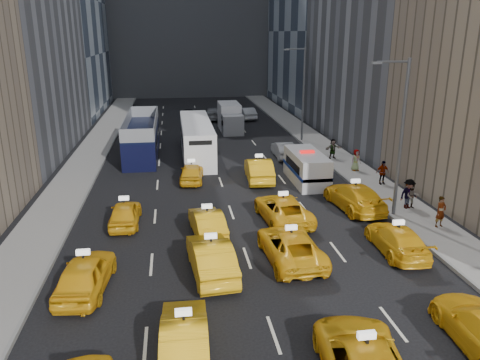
# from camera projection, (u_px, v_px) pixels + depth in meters

# --- Properties ---
(sidewalk_west) EXTENTS (3.00, 90.00, 0.15)m
(sidewalk_west) POSITION_uv_depth(u_px,v_px,m) (82.00, 168.00, 36.89)
(sidewalk_west) COLOR gray
(sidewalk_west) RESTS_ON ground
(sidewalk_east) EXTENTS (3.00, 90.00, 0.15)m
(sidewalk_east) POSITION_uv_depth(u_px,v_px,m) (337.00, 158.00, 39.76)
(sidewalk_east) COLOR gray
(sidewalk_east) RESTS_ON ground
(curb_west) EXTENTS (0.15, 90.00, 0.18)m
(curb_west) POSITION_uv_depth(u_px,v_px,m) (101.00, 167.00, 37.08)
(curb_west) COLOR slate
(curb_west) RESTS_ON ground
(curb_east) EXTENTS (0.15, 90.00, 0.18)m
(curb_east) POSITION_uv_depth(u_px,v_px,m) (321.00, 158.00, 39.56)
(curb_east) COLOR slate
(curb_east) RESTS_ON ground
(streetlight_near) EXTENTS (2.15, 0.22, 9.00)m
(streetlight_near) POSITION_uv_depth(u_px,v_px,m) (400.00, 134.00, 25.86)
(streetlight_near) COLOR #595B60
(streetlight_near) RESTS_ON ground
(streetlight_far) EXTENTS (2.15, 0.22, 9.00)m
(streetlight_far) POSITION_uv_depth(u_px,v_px,m) (302.00, 91.00, 44.73)
(streetlight_far) COLOR #595B60
(streetlight_far) RESTS_ON ground
(taxi_5) EXTENTS (1.65, 4.43, 1.45)m
(taxi_5) POSITION_uv_depth(u_px,v_px,m) (184.00, 337.00, 15.34)
(taxi_5) COLOR #F0AD14
(taxi_5) RESTS_ON ground
(taxi_8) EXTENTS (2.26, 4.67, 1.54)m
(taxi_8) POSITION_uv_depth(u_px,v_px,m) (85.00, 274.00, 19.27)
(taxi_8) COLOR #F0AD14
(taxi_8) RESTS_ON ground
(taxi_9) EXTENTS (2.11, 4.97, 1.60)m
(taxi_9) POSITION_uv_depth(u_px,v_px,m) (211.00, 257.00, 20.64)
(taxi_9) COLOR #F0AD14
(taxi_9) RESTS_ON ground
(taxi_10) EXTENTS (2.60, 5.26, 1.43)m
(taxi_10) POSITION_uv_depth(u_px,v_px,m) (291.00, 246.00, 21.91)
(taxi_10) COLOR #F0AD14
(taxi_10) RESTS_ON ground
(taxi_11) EXTENTS (2.04, 4.69, 1.34)m
(taxi_11) POSITION_uv_depth(u_px,v_px,m) (397.00, 239.00, 22.71)
(taxi_11) COLOR #F0AD14
(taxi_11) RESTS_ON ground
(taxi_12) EXTENTS (1.67, 3.99, 1.35)m
(taxi_12) POSITION_uv_depth(u_px,v_px,m) (125.00, 213.00, 25.97)
(taxi_12) COLOR #F0AD14
(taxi_12) RESTS_ON ground
(taxi_13) EXTENTS (1.91, 4.40, 1.41)m
(taxi_13) POSITION_uv_depth(u_px,v_px,m) (207.00, 223.00, 24.62)
(taxi_13) COLOR #F0AD14
(taxi_13) RESTS_ON ground
(taxi_14) EXTENTS (2.80, 5.34, 1.43)m
(taxi_14) POSITION_uv_depth(u_px,v_px,m) (283.00, 209.00, 26.47)
(taxi_14) COLOR #F0AD14
(taxi_14) RESTS_ON ground
(taxi_15) EXTENTS (2.67, 5.54, 1.56)m
(taxi_15) POSITION_uv_depth(u_px,v_px,m) (354.00, 197.00, 28.30)
(taxi_15) COLOR #F0AD14
(taxi_15) RESTS_ON ground
(taxi_16) EXTENTS (2.00, 4.11, 1.35)m
(taxi_16) POSITION_uv_depth(u_px,v_px,m) (192.00, 173.00, 33.51)
(taxi_16) COLOR #F0AD14
(taxi_16) RESTS_ON ground
(taxi_17) EXTENTS (2.05, 5.07, 1.64)m
(taxi_17) POSITION_uv_depth(u_px,v_px,m) (259.00, 170.00, 33.74)
(taxi_17) COLOR #F0AD14
(taxi_17) RESTS_ON ground
(nypd_van) EXTENTS (2.21, 5.45, 2.32)m
(nypd_van) POSITION_uv_depth(u_px,v_px,m) (306.00, 168.00, 33.31)
(nypd_van) COLOR silver
(nypd_van) RESTS_ON ground
(double_decker) EXTENTS (2.75, 11.50, 3.34)m
(double_decker) POSITION_uv_depth(u_px,v_px,m) (142.00, 136.00, 40.81)
(double_decker) COLOR black
(double_decker) RESTS_ON ground
(city_bus) EXTENTS (2.61, 11.79, 3.04)m
(city_bus) POSITION_uv_depth(u_px,v_px,m) (196.00, 139.00, 40.29)
(city_bus) COLOR silver
(city_bus) RESTS_ON ground
(box_truck) EXTENTS (2.94, 6.55, 2.89)m
(box_truck) POSITION_uv_depth(u_px,v_px,m) (230.00, 118.00, 50.83)
(box_truck) COLOR white
(box_truck) RESTS_ON ground
(misc_car_0) EXTENTS (1.54, 4.18, 1.37)m
(misc_car_0) POSITION_uv_depth(u_px,v_px,m) (283.00, 150.00, 40.00)
(misc_car_0) COLOR #9C9EA3
(misc_car_0) RESTS_ON ground
(misc_car_1) EXTENTS (2.95, 5.47, 1.46)m
(misc_car_1) POSITION_uv_depth(u_px,v_px,m) (139.00, 121.00, 52.98)
(misc_car_1) COLOR black
(misc_car_1) RESTS_ON ground
(misc_car_2) EXTENTS (2.55, 5.16, 1.44)m
(misc_car_2) POSITION_uv_depth(u_px,v_px,m) (213.00, 114.00, 57.53)
(misc_car_2) COLOR slate
(misc_car_2) RESTS_ON ground
(misc_car_3) EXTENTS (1.92, 4.13, 1.37)m
(misc_car_3) POSITION_uv_depth(u_px,v_px,m) (188.00, 114.00, 57.57)
(misc_car_3) COLOR black
(misc_car_3) RESTS_ON ground
(misc_car_4) EXTENTS (1.98, 4.62, 1.48)m
(misc_car_4) POSITION_uv_depth(u_px,v_px,m) (247.00, 113.00, 57.69)
(misc_car_4) COLOR #9C9FA3
(misc_car_4) RESTS_ON ground
(pedestrian_0) EXTENTS (0.72, 0.57, 1.73)m
(pedestrian_0) POSITION_uv_depth(u_px,v_px,m) (441.00, 212.00, 25.27)
(pedestrian_0) COLOR gray
(pedestrian_0) RESTS_ON sidewalk_east
(pedestrian_1) EXTENTS (0.85, 0.63, 1.57)m
(pedestrian_1) POSITION_uv_depth(u_px,v_px,m) (412.00, 196.00, 27.98)
(pedestrian_1) COLOR gray
(pedestrian_1) RESTS_ON sidewalk_east
(pedestrian_2) EXTENTS (1.26, 0.75, 1.82)m
(pedestrian_2) POSITION_uv_depth(u_px,v_px,m) (409.00, 194.00, 27.94)
(pedestrian_2) COLOR gray
(pedestrian_2) RESTS_ON sidewalk_east
(pedestrian_3) EXTENTS (1.01, 0.52, 1.68)m
(pedestrian_3) POSITION_uv_depth(u_px,v_px,m) (382.00, 172.00, 32.44)
(pedestrian_3) COLOR gray
(pedestrian_3) RESTS_ON sidewalk_east
(pedestrian_4) EXTENTS (0.90, 0.64, 1.65)m
(pedestrian_4) POSITION_uv_depth(u_px,v_px,m) (356.00, 160.00, 35.67)
(pedestrian_4) COLOR gray
(pedestrian_4) RESTS_ON sidewalk_east
(pedestrian_5) EXTENTS (1.60, 0.79, 1.66)m
(pedestrian_5) POSITION_uv_depth(u_px,v_px,m) (333.00, 149.00, 39.09)
(pedestrian_5) COLOR gray
(pedestrian_5) RESTS_ON sidewalk_east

